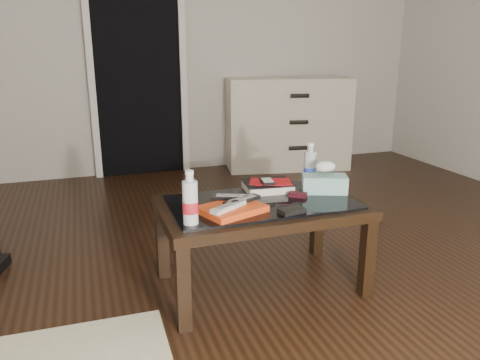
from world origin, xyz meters
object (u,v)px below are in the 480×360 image
object	(u,v)px
coffee_table	(261,213)
dresser	(287,123)
water_bottle_left	(190,197)
water_bottle_right	(310,164)
tissue_box	(324,184)
textbook	(268,186)

from	to	relation	value
coffee_table	dresser	size ratio (longest dim) A/B	0.79
water_bottle_left	water_bottle_right	bearing A→B (deg)	25.66
coffee_table	tissue_box	bearing A→B (deg)	5.63
water_bottle_left	tissue_box	world-z (taller)	water_bottle_left
water_bottle_right	tissue_box	xyz separation A→B (m)	(0.01, -0.15, -0.07)
dresser	coffee_table	bearing A→B (deg)	-106.62
dresser	water_bottle_left	xyz separation A→B (m)	(-1.54, -2.40, 0.13)
dresser	water_bottle_left	distance (m)	2.86
water_bottle_left	tissue_box	size ratio (longest dim) A/B	1.03
coffee_table	dresser	world-z (taller)	dresser
tissue_box	textbook	bearing A→B (deg)	176.53
tissue_box	dresser	bearing A→B (deg)	91.65
dresser	water_bottle_right	bearing A→B (deg)	-100.53
dresser	textbook	bearing A→B (deg)	-106.29
textbook	water_bottle_right	bearing A→B (deg)	10.34
textbook	water_bottle_right	size ratio (longest dim) A/B	1.05
coffee_table	water_bottle_left	world-z (taller)	water_bottle_left
dresser	textbook	world-z (taller)	dresser
dresser	water_bottle_left	bearing A→B (deg)	-112.08
textbook	water_bottle_right	world-z (taller)	water_bottle_right
water_bottle_left	tissue_box	xyz separation A→B (m)	(0.77, 0.22, -0.07)
water_bottle_right	water_bottle_left	bearing A→B (deg)	-154.34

